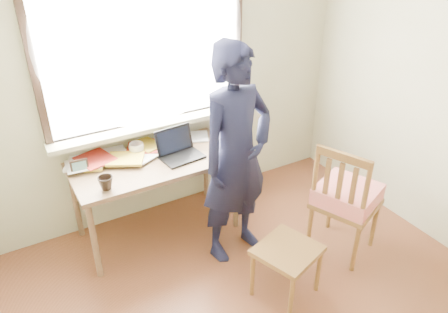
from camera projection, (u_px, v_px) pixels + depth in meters
room_shell at (299, 115)px, 2.29m from camera, size 3.52×4.02×2.61m
desk at (154, 168)px, 3.71m from camera, size 1.38×0.69×0.74m
laptop at (179, 150)px, 3.72m from camera, size 0.37×0.31×0.23m
mug_white at (137, 149)px, 3.75m from camera, size 0.17×0.17×0.10m
mug_dark at (106, 183)px, 3.27m from camera, size 0.12×0.12×0.11m
mouse at (213, 149)px, 3.81m from camera, size 0.08×0.06×0.03m
desk_clutter at (109, 158)px, 3.66m from camera, size 0.73×0.53×0.05m
book_a at (103, 158)px, 3.69m from camera, size 0.23×0.30×0.03m
book_b at (191, 137)px, 4.03m from camera, size 0.24×0.26×0.02m
picture_frame at (80, 167)px, 3.47m from camera, size 0.14×0.03×0.11m
work_chair at (287, 256)px, 3.20m from camera, size 0.53×0.52×0.43m
side_chair at (346, 197)px, 3.56m from camera, size 0.60×0.61×1.03m
person at (236, 157)px, 3.39m from camera, size 0.73×0.54×1.81m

